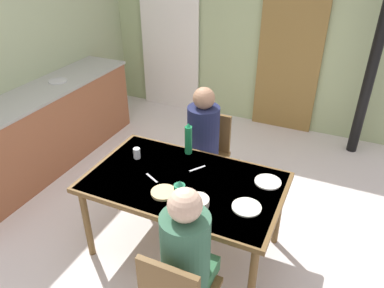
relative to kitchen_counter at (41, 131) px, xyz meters
The scene contains 20 objects.
ground_plane 1.75m from the kitchen_counter, 10.35° to the right, with size 6.44×6.44×0.00m, color silver.
wall_back 2.89m from the kitchen_counter, 52.64° to the left, with size 4.18×0.10×2.80m, color #A4B582.
wall_left 1.05m from the kitchen_counter, 136.22° to the left, with size 0.10×3.72×2.80m, color #A4B187.
door_wooden 3.14m from the kitchen_counter, 42.64° to the left, with size 0.80×0.05×2.00m, color olive.
stove_pipe_column 3.84m from the kitchen_counter, 29.39° to the left, with size 0.12×0.12×2.80m, color black.
curtain_panel 2.27m from the kitchen_counter, 74.60° to the left, with size 0.90×0.03×2.35m, color white.
kitchen_counter is the anchor object (origin of this frame).
dining_table 2.11m from the kitchen_counter, 14.40° to the right, with size 1.53×0.92×0.72m.
chair_far_diner 1.92m from the kitchen_counter, ahead, with size 0.40×0.40×0.87m.
person_near_diner 2.68m from the kitchen_counter, 26.85° to the right, with size 0.30×0.37×0.77m.
person_far_diner 1.94m from the kitchen_counter, ahead, with size 0.30×0.37×0.77m.
water_bottle_green_near 2.38m from the kitchen_counter, 22.20° to the right, with size 0.08×0.08×0.28m.
water_bottle_green_far 1.94m from the kitchen_counter, ahead, with size 0.06×0.06×0.29m.
serving_bowl_center 2.38m from the kitchen_counter, 18.42° to the right, with size 0.17×0.17×0.06m, color silver.
dinner_plate_near_left 2.66m from the kitchen_counter, ahead, with size 0.21×0.21×0.01m, color white.
dinner_plate_near_right 2.66m from the kitchen_counter, 13.83° to the right, with size 0.21×0.21×0.01m, color white.
drinking_glass_by_near_diner 1.61m from the kitchen_counter, 14.42° to the right, with size 0.06×0.06×0.09m, color silver.
bread_plate_sliced 2.11m from the kitchen_counter, 20.45° to the right, with size 0.19×0.19×0.02m, color #DBB77A.
cutlery_knife_near 2.11m from the kitchen_counter, ahead, with size 0.15×0.02×0.00m, color silver.
cutlery_fork_near 1.90m from the kitchen_counter, 18.55° to the right, with size 0.15×0.02×0.00m, color silver.
Camera 1 is at (1.40, -2.33, 2.44)m, focal length 34.69 mm.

